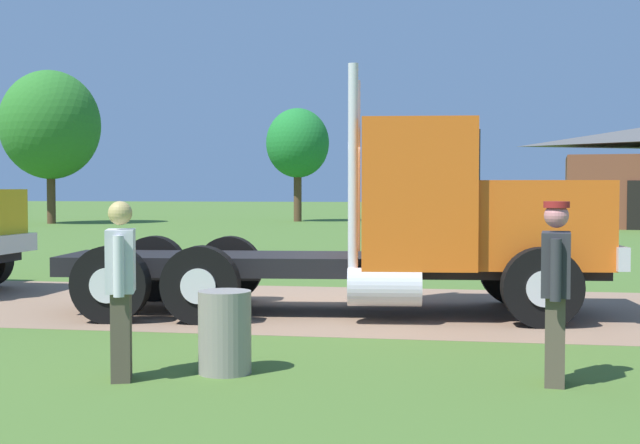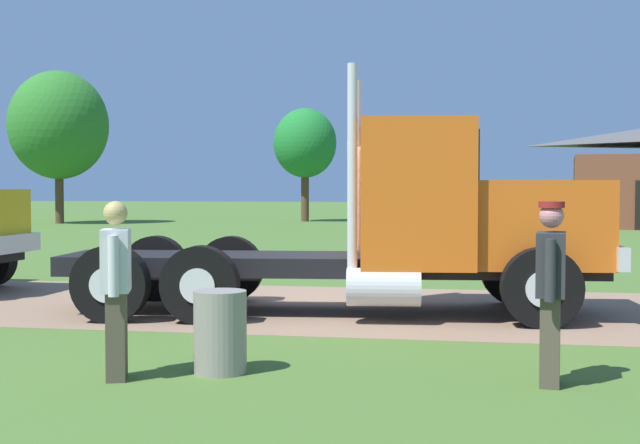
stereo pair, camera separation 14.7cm
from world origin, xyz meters
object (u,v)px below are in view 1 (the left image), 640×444
(visitor_standing_near, at_px, (556,283))
(steel_barrel, at_px, (225,332))
(visitor_by_barrel, at_px, (121,284))
(truck_foreground_white, at_px, (415,226))

(visitor_standing_near, bearing_deg, steel_barrel, -179.56)
(visitor_by_barrel, bearing_deg, steel_barrel, 26.69)
(truck_foreground_white, distance_m, steel_barrel, 4.67)
(truck_foreground_white, bearing_deg, visitor_by_barrel, -118.65)
(visitor_standing_near, distance_m, visitor_by_barrel, 4.13)
(visitor_standing_near, bearing_deg, visitor_by_barrel, -173.36)
(truck_foreground_white, distance_m, visitor_standing_near, 4.52)
(visitor_by_barrel, bearing_deg, truck_foreground_white, 61.35)
(truck_foreground_white, bearing_deg, visitor_standing_near, -70.30)
(steel_barrel, bearing_deg, visitor_standing_near, 0.44)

